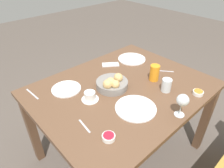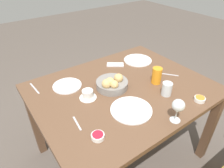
{
  "view_description": "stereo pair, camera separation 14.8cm",
  "coord_description": "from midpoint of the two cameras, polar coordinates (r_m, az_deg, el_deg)",
  "views": [
    {
      "loc": [
        0.89,
        0.86,
        1.62
      ],
      "look_at": [
        0.06,
        -0.05,
        0.79
      ],
      "focal_mm": 32.0,
      "sensor_mm": 36.0,
      "label": 1
    },
    {
      "loc": [
        0.78,
        0.95,
        1.62
      ],
      "look_at": [
        0.06,
        -0.05,
        0.79
      ],
      "focal_mm": 32.0,
      "sensor_mm": 36.0,
      "label": 2
    }
  ],
  "objects": [
    {
      "name": "dining_table",
      "position": [
        1.56,
        0.25,
        -3.79
      ],
      "size": [
        1.3,
        1.02,
        0.76
      ],
      "color": "brown",
      "rests_on": "ground_plane"
    },
    {
      "name": "knife_silver",
      "position": [
        1.74,
        12.18,
        3.57
      ],
      "size": [
        0.12,
        0.14,
        0.0
      ],
      "color": "#B7B7BC",
      "rests_on": "dining_table"
    },
    {
      "name": "coffee_cup",
      "position": [
        1.38,
        -9.4,
        -3.62
      ],
      "size": [
        0.12,
        0.12,
        0.06
      ],
      "color": "white",
      "rests_on": "dining_table"
    },
    {
      "name": "bread_basket",
      "position": [
        1.47,
        -2.83,
        0.01
      ],
      "size": [
        0.24,
        0.24,
        0.11
      ],
      "color": "gray",
      "rests_on": "dining_table"
    },
    {
      "name": "wine_glass",
      "position": [
        1.24,
        16.34,
        -4.78
      ],
      "size": [
        0.08,
        0.08,
        0.16
      ],
      "color": "silver",
      "rests_on": "dining_table"
    },
    {
      "name": "plate_far_center",
      "position": [
        1.31,
        3.54,
        -7.01
      ],
      "size": [
        0.27,
        0.27,
        0.01
      ],
      "color": "white",
      "rests_on": "dining_table"
    },
    {
      "name": "jam_bowl_honey",
      "position": [
        1.52,
        20.86,
        -2.41
      ],
      "size": [
        0.07,
        0.07,
        0.03
      ],
      "color": "white",
      "rests_on": "dining_table"
    },
    {
      "name": "juice_glass",
      "position": [
        1.57,
        9.42,
        3.08
      ],
      "size": [
        0.07,
        0.07,
        0.13
      ],
      "color": "orange",
      "rests_on": "dining_table"
    },
    {
      "name": "ground_plane",
      "position": [
        2.04,
        0.2,
        -18.73
      ],
      "size": [
        10.0,
        10.0,
        0.0
      ],
      "primitive_type": "plane",
      "color": "#564C44"
    },
    {
      "name": "fork_silver",
      "position": [
        1.57,
        -24.39,
        -2.7
      ],
      "size": [
        0.02,
        0.17,
        0.0
      ],
      "color": "#B7B7BC",
      "rests_on": "dining_table"
    },
    {
      "name": "water_tumbler",
      "position": [
        1.47,
        12.54,
        -0.42
      ],
      "size": [
        0.07,
        0.07,
        0.1
      ],
      "color": "silver",
      "rests_on": "dining_table"
    },
    {
      "name": "spoon_coffee",
      "position": [
        1.22,
        -11.44,
        -11.83
      ],
      "size": [
        0.03,
        0.13,
        0.0
      ],
      "color": "#B7B7BC",
      "rests_on": "dining_table"
    },
    {
      "name": "plate_near_right",
      "position": [
        1.53,
        -15.66,
        -1.44
      ],
      "size": [
        0.22,
        0.22,
        0.01
      ],
      "color": "white",
      "rests_on": "dining_table"
    },
    {
      "name": "plate_near_left",
      "position": [
        1.89,
        3.43,
        7.1
      ],
      "size": [
        0.26,
        0.26,
        0.01
      ],
      "color": "white",
      "rests_on": "dining_table"
    },
    {
      "name": "jam_bowl_berry",
      "position": [
        1.12,
        -4.88,
        -15.01
      ],
      "size": [
        0.07,
        0.07,
        0.03
      ],
      "color": "white",
      "rests_on": "dining_table"
    },
    {
      "name": "cell_phone",
      "position": [
        1.8,
        -2.79,
        5.49
      ],
      "size": [
        0.16,
        0.15,
        0.01
      ],
      "color": "silver",
      "rests_on": "dining_table"
    }
  ]
}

